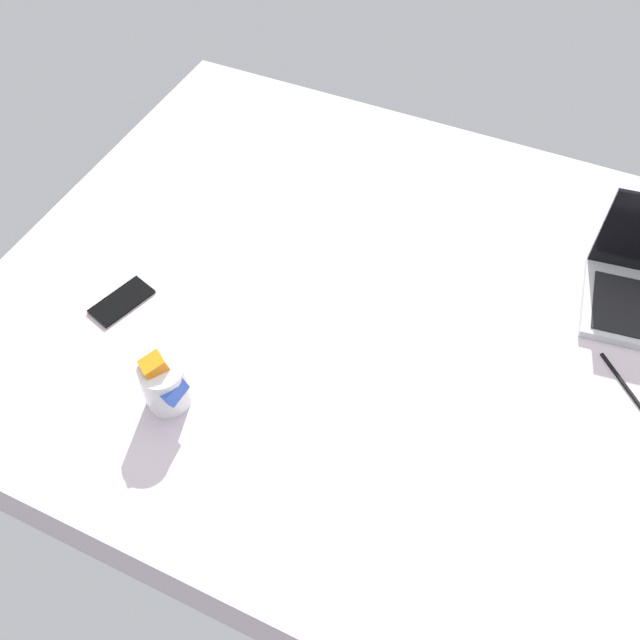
# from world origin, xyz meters

# --- Properties ---
(bed_mattress) EXTENTS (1.80, 1.40, 0.18)m
(bed_mattress) POSITION_xyz_m (0.00, 0.00, 0.09)
(bed_mattress) COLOR silver
(bed_mattress) RESTS_ON ground
(snack_cup) EXTENTS (0.10, 0.09, 0.14)m
(snack_cup) POSITION_xyz_m (-0.32, -0.40, 0.24)
(snack_cup) COLOR silver
(snack_cup) RESTS_ON bed_mattress
(cell_phone) EXTENTS (0.11, 0.15, 0.01)m
(cell_phone) POSITION_xyz_m (-0.56, -0.23, 0.18)
(cell_phone) COLOR black
(cell_phone) RESTS_ON bed_mattress
(charger_cable) EXTENTS (0.12, 0.13, 0.01)m
(charger_cable) POSITION_xyz_m (0.51, 0.01, 0.18)
(charger_cable) COLOR black
(charger_cable) RESTS_ON bed_mattress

